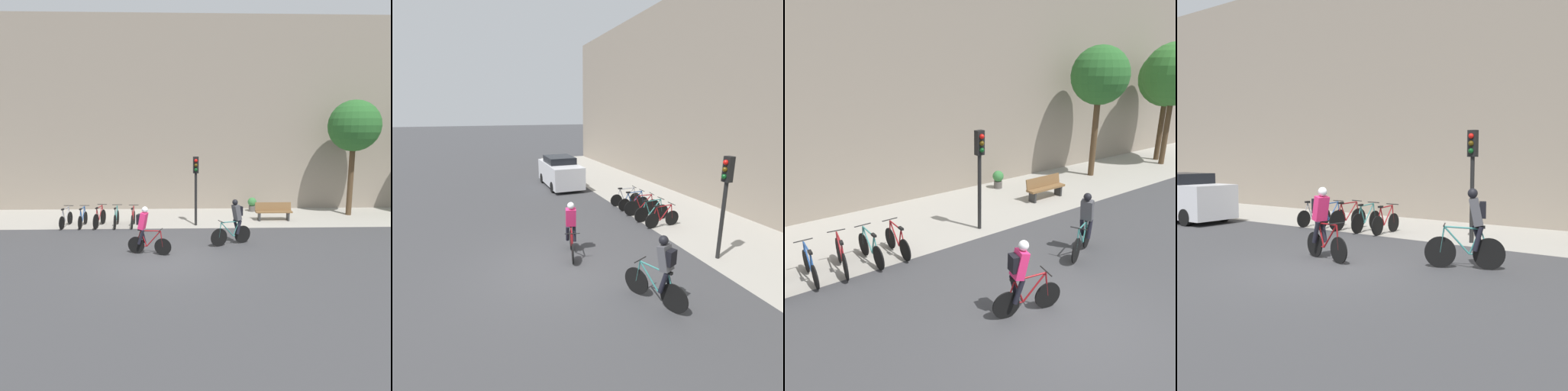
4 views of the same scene
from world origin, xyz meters
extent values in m
plane|color=#3D3D3F|center=(0.00, 0.00, 0.00)|extent=(200.00, 200.00, 0.00)
cube|color=#A39E93|center=(0.00, 6.75, 0.00)|extent=(44.00, 4.50, 0.01)
cube|color=gray|center=(0.00, 9.30, 5.28)|extent=(44.00, 0.60, 10.56)
cylinder|color=black|center=(-0.09, 0.71, 0.31)|extent=(0.61, 0.19, 0.62)
cylinder|color=black|center=(-1.07, 0.95, 0.31)|extent=(0.61, 0.19, 0.62)
cylinder|color=maroon|center=(-0.43, 0.79, 0.59)|extent=(0.55, 0.17, 0.62)
cylinder|color=maroon|center=(-0.79, 0.88, 0.58)|extent=(0.26, 0.10, 0.58)
cylinder|color=maroon|center=(-0.53, 0.82, 0.88)|extent=(0.74, 0.22, 0.07)
cylinder|color=maroon|center=(-0.88, 0.90, 0.30)|extent=(0.40, 0.13, 0.05)
cylinder|color=maroon|center=(-0.98, 0.93, 0.59)|extent=(0.21, 0.08, 0.56)
cylinder|color=maroon|center=(-0.13, 0.72, 0.60)|extent=(0.12, 0.06, 0.58)
cylinder|color=black|center=(-0.17, 0.73, 0.93)|extent=(0.14, 0.45, 0.03)
cube|color=black|center=(-0.90, 0.91, 0.90)|extent=(0.21, 0.13, 0.06)
cube|color=#E52866|center=(-0.80, 0.88, 1.23)|extent=(0.39, 0.39, 0.63)
sphere|color=silver|center=(-0.72, 0.87, 1.64)|extent=(0.27, 0.27, 0.22)
cylinder|color=black|center=(-0.87, 0.79, 0.66)|extent=(0.29, 0.17, 0.56)
cylinder|color=black|center=(-0.82, 1.00, 0.66)|extent=(0.26, 0.17, 0.56)
cube|color=black|center=(-0.93, 0.92, 1.28)|extent=(0.20, 0.29, 0.36)
cylinder|color=black|center=(2.02, 1.71, 0.35)|extent=(0.66, 0.32, 0.71)
cylinder|color=black|center=(2.99, 2.14, 0.35)|extent=(0.66, 0.32, 0.71)
cylinder|color=teal|center=(2.35, 1.86, 0.63)|extent=(0.55, 0.27, 0.62)
cylinder|color=teal|center=(2.71, 2.02, 0.62)|extent=(0.26, 0.15, 0.58)
cylinder|color=teal|center=(2.45, 1.91, 0.92)|extent=(0.74, 0.35, 0.07)
cylinder|color=teal|center=(2.80, 2.06, 0.34)|extent=(0.40, 0.20, 0.05)
cylinder|color=teal|center=(2.90, 2.10, 0.63)|extent=(0.22, 0.12, 0.56)
cylinder|color=teal|center=(2.05, 1.73, 0.64)|extent=(0.13, 0.08, 0.59)
cylinder|color=black|center=(2.09, 1.75, 0.97)|extent=(0.21, 0.43, 0.03)
cube|color=black|center=(2.82, 2.06, 0.94)|extent=(0.22, 0.15, 0.06)
cube|color=#4C4C51|center=(2.72, 2.02, 1.27)|extent=(0.42, 0.42, 0.63)
sphere|color=black|center=(2.65, 1.99, 1.68)|extent=(0.29, 0.29, 0.22)
cylinder|color=black|center=(2.73, 2.14, 0.70)|extent=(0.30, 0.21, 0.56)
cylinder|color=black|center=(2.81, 1.94, 0.70)|extent=(0.26, 0.20, 0.56)
cube|color=black|center=(2.85, 2.08, 1.32)|extent=(0.23, 0.29, 0.36)
cylinder|color=black|center=(-4.04, 5.49, 0.30)|extent=(0.04, 0.61, 0.61)
cylinder|color=black|center=(-4.04, 4.52, 0.30)|extent=(0.04, 0.61, 0.61)
cylinder|color=#1E478C|center=(-4.04, 5.16, 0.59)|extent=(0.04, 0.54, 0.62)
cylinder|color=#1E478C|center=(-4.04, 4.80, 0.57)|extent=(0.04, 0.25, 0.58)
cylinder|color=#1E478C|center=(-4.04, 5.05, 0.87)|extent=(0.04, 0.72, 0.07)
cylinder|color=#1E478C|center=(-4.04, 4.71, 0.30)|extent=(0.03, 0.39, 0.05)
cylinder|color=#1E478C|center=(-4.04, 4.60, 0.58)|extent=(0.03, 0.21, 0.56)
cylinder|color=#1E478C|center=(-4.04, 5.45, 0.59)|extent=(0.04, 0.11, 0.58)
cylinder|color=black|center=(-4.04, 5.41, 0.92)|extent=(0.46, 0.03, 0.03)
cube|color=black|center=(-4.04, 4.69, 0.89)|extent=(0.08, 0.20, 0.06)
cylinder|color=black|center=(-3.20, 5.50, 0.35)|extent=(0.12, 0.70, 0.70)
cylinder|color=black|center=(-3.32, 4.50, 0.35)|extent=(0.12, 0.70, 0.70)
cylinder|color=maroon|center=(-3.24, 5.16, 0.63)|extent=(0.11, 0.56, 0.62)
cylinder|color=maroon|center=(-3.29, 4.79, 0.62)|extent=(0.07, 0.26, 0.58)
cylinder|color=maroon|center=(-3.26, 5.05, 0.91)|extent=(0.13, 0.75, 0.07)
cylinder|color=maroon|center=(-3.30, 4.70, 0.34)|extent=(0.08, 0.41, 0.05)
cylinder|color=maroon|center=(-3.31, 4.59, 0.62)|extent=(0.06, 0.21, 0.56)
cylinder|color=maroon|center=(-3.20, 5.46, 0.64)|extent=(0.05, 0.12, 0.58)
cylinder|color=black|center=(-3.21, 5.42, 0.97)|extent=(0.46, 0.09, 0.03)
cube|color=black|center=(-3.30, 4.68, 0.94)|extent=(0.10, 0.21, 0.06)
cylinder|color=black|center=(-2.50, 5.51, 0.33)|extent=(0.06, 0.66, 0.66)
cylinder|color=black|center=(-2.46, 4.49, 0.33)|extent=(0.06, 0.66, 0.66)
cylinder|color=teal|center=(-2.49, 5.17, 0.61)|extent=(0.06, 0.56, 0.62)
cylinder|color=teal|center=(-2.47, 4.79, 0.59)|extent=(0.05, 0.26, 0.58)
cylinder|color=teal|center=(-2.48, 5.05, 0.89)|extent=(0.07, 0.75, 0.07)
cylinder|color=teal|center=(-2.47, 4.70, 0.32)|extent=(0.05, 0.41, 0.05)
cylinder|color=teal|center=(-2.47, 4.59, 0.60)|extent=(0.04, 0.21, 0.56)
cylinder|color=teal|center=(-2.50, 5.47, 0.62)|extent=(0.04, 0.12, 0.58)
cylinder|color=black|center=(-2.50, 5.43, 0.95)|extent=(0.46, 0.04, 0.03)
cube|color=black|center=(-2.47, 4.68, 0.92)|extent=(0.09, 0.20, 0.06)
cylinder|color=black|center=(-1.72, 5.48, 0.31)|extent=(0.05, 0.63, 0.63)
cylinder|color=black|center=(-1.69, 4.53, 0.31)|extent=(0.05, 0.63, 0.63)
cylinder|color=maroon|center=(-1.71, 5.16, 0.60)|extent=(0.05, 0.53, 0.62)
cylinder|color=maroon|center=(-1.70, 4.80, 0.58)|extent=(0.05, 0.25, 0.58)
cylinder|color=maroon|center=(-1.71, 5.05, 0.88)|extent=(0.06, 0.71, 0.07)
cylinder|color=maroon|center=(-1.70, 4.72, 0.31)|extent=(0.04, 0.38, 0.05)
cylinder|color=maroon|center=(-1.70, 4.61, 0.59)|extent=(0.04, 0.20, 0.56)
cylinder|color=maroon|center=(-1.72, 5.44, 0.60)|extent=(0.04, 0.11, 0.58)
cylinder|color=black|center=(-1.71, 5.40, 0.93)|extent=(0.46, 0.04, 0.03)
cube|color=black|center=(-1.70, 4.70, 0.90)|extent=(0.08, 0.20, 0.06)
cylinder|color=black|center=(1.23, 5.10, 1.62)|extent=(0.12, 0.12, 3.24)
cube|color=black|center=(1.23, 5.10, 2.86)|extent=(0.26, 0.20, 0.76)
sphere|color=red|center=(1.23, 4.97, 3.07)|extent=(0.15, 0.15, 0.15)
sphere|color=#4C380A|center=(1.23, 4.97, 2.86)|extent=(0.15, 0.15, 0.15)
sphere|color=#0C4719|center=(1.23, 4.97, 2.65)|extent=(0.15, 0.15, 0.15)
cube|color=brown|center=(5.13, 5.94, 0.45)|extent=(1.80, 0.40, 0.08)
cube|color=brown|center=(5.13, 6.12, 0.69)|extent=(1.80, 0.12, 0.40)
cube|color=#2D2D2D|center=(4.41, 5.94, 0.23)|extent=(0.08, 0.36, 0.45)
cube|color=#2D2D2D|center=(5.85, 5.94, 0.23)|extent=(0.08, 0.36, 0.45)
cylinder|color=#4C3823|center=(9.43, 7.13, 1.91)|extent=(0.28, 0.28, 3.82)
sphere|color=#286028|center=(9.43, 7.13, 4.67)|extent=(2.62, 2.62, 2.62)
cylinder|color=#4C3823|center=(15.10, 7.05, 1.75)|extent=(0.28, 0.28, 3.49)
sphere|color=#33702D|center=(15.10, 7.05, 4.47)|extent=(3.02, 3.02, 3.02)
cylinder|color=#4C3823|center=(14.39, 6.33, 1.83)|extent=(0.28, 0.28, 3.65)
sphere|color=#33702D|center=(14.39, 6.33, 4.68)|extent=(3.16, 3.16, 3.16)
cylinder|color=#56514C|center=(4.45, 8.16, 0.16)|extent=(0.36, 0.36, 0.32)
sphere|color=#387A3D|center=(4.45, 8.16, 0.54)|extent=(0.48, 0.48, 0.48)
camera|label=1|loc=(0.66, -12.42, 4.39)|focal=35.00mm
camera|label=2|loc=(7.99, -1.87, 4.48)|focal=28.00mm
camera|label=3|loc=(-5.53, -4.26, 5.10)|focal=35.00mm
camera|label=4|loc=(7.12, -7.92, 2.47)|focal=45.00mm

